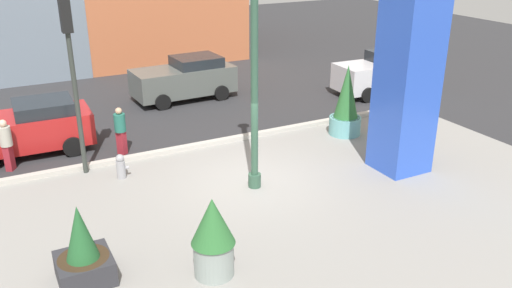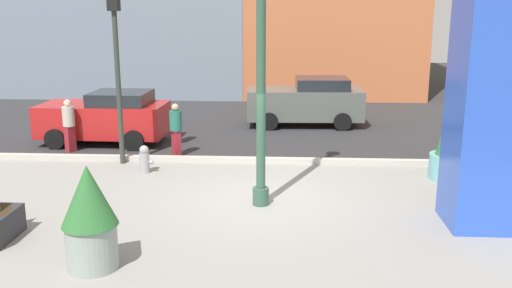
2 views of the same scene
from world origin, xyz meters
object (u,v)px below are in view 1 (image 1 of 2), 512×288
(potted_plant_by_pillar, at_px, (346,105))
(car_passing_lane, at_px, (380,73))
(potted_plant_near_left, at_px, (83,253))
(car_far_lane, at_px, (185,78))
(lamp_post, at_px, (254,64))
(fire_hydrant, at_px, (121,166))
(traffic_light_corner, at_px, (71,61))
(pedestrian_by_curb, at_px, (120,129))
(car_curb_west, at_px, (29,128))
(pedestrian_crossing, at_px, (6,143))
(art_pillar_blue, at_px, (408,70))
(potted_plant_near_right, at_px, (213,236))

(potted_plant_by_pillar, height_order, car_passing_lane, potted_plant_by_pillar)
(potted_plant_near_left, relative_size, car_far_lane, 0.41)
(lamp_post, xyz_separation_m, car_passing_lane, (9.15, 5.67, -2.62))
(lamp_post, xyz_separation_m, potted_plant_near_left, (-5.10, -2.21, -2.88))
(fire_hydrant, relative_size, traffic_light_corner, 0.15)
(potted_plant_near_left, relative_size, pedestrian_by_curb, 1.11)
(lamp_post, xyz_separation_m, car_curb_west, (-5.27, 5.62, -2.69))
(fire_hydrant, height_order, pedestrian_crossing, pedestrian_crossing)
(art_pillar_blue, distance_m, car_passing_lane, 8.33)
(potted_plant_near_right, height_order, car_far_lane, potted_plant_near_right)
(lamp_post, distance_m, car_far_lane, 9.33)
(potted_plant_near_left, bearing_deg, art_pillar_blue, 7.90)
(potted_plant_near_left, xyz_separation_m, potted_plant_by_pillar, (9.86, 4.45, 0.44))
(traffic_light_corner, relative_size, car_passing_lane, 1.29)
(traffic_light_corner, distance_m, car_passing_lane, 13.66)
(art_pillar_blue, height_order, pedestrian_crossing, art_pillar_blue)
(pedestrian_crossing, bearing_deg, potted_plant_near_left, -82.08)
(fire_hydrant, bearing_deg, traffic_light_corner, 134.43)
(potted_plant_by_pillar, bearing_deg, car_far_lane, 117.81)
(traffic_light_corner, relative_size, car_curb_west, 1.26)
(potted_plant_by_pillar, xyz_separation_m, car_passing_lane, (4.39, 3.43, -0.18))
(car_far_lane, xyz_separation_m, car_curb_west, (-6.54, -3.24, -0.04))
(car_far_lane, bearing_deg, fire_hydrant, -124.23)
(potted_plant_near_left, height_order, pedestrian_crossing, potted_plant_near_left)
(art_pillar_blue, height_order, car_passing_lane, art_pillar_blue)
(potted_plant_near_left, height_order, potted_plant_by_pillar, potted_plant_by_pillar)
(potted_plant_near_right, height_order, car_curb_west, potted_plant_near_right)
(potted_plant_near_left, bearing_deg, car_passing_lane, 28.95)
(car_curb_west, bearing_deg, pedestrian_crossing, -122.12)
(fire_hydrant, bearing_deg, lamp_post, -35.89)
(car_curb_west, bearing_deg, potted_plant_near_left, -88.72)
(potted_plant_near_left, distance_m, pedestrian_by_curb, 6.77)
(potted_plant_near_left, distance_m, fire_hydrant, 4.92)
(fire_hydrant, xyz_separation_m, car_passing_lane, (12.34, 3.36, 0.54))
(potted_plant_near_left, relative_size, potted_plant_by_pillar, 0.69)
(potted_plant_near_right, bearing_deg, fire_hydrant, 95.49)
(potted_plant_near_right, height_order, pedestrian_crossing, potted_plant_near_right)
(lamp_post, distance_m, traffic_light_corner, 5.16)
(traffic_light_corner, distance_m, car_curb_west, 3.73)
(fire_hydrant, bearing_deg, car_curb_west, 122.17)
(potted_plant_near_right, relative_size, car_far_lane, 0.42)
(traffic_light_corner, xyz_separation_m, car_curb_west, (-1.22, 2.44, -2.55))
(potted_plant_by_pillar, relative_size, car_curb_west, 0.62)
(lamp_post, height_order, car_curb_west, lamp_post)
(potted_plant_by_pillar, xyz_separation_m, car_curb_west, (-10.03, 3.38, -0.24))
(fire_hydrant, relative_size, car_curb_west, 0.19)
(lamp_post, bearing_deg, art_pillar_blue, -11.20)
(lamp_post, bearing_deg, car_far_lane, 81.85)
(fire_hydrant, height_order, car_curb_west, car_curb_west)
(car_passing_lane, bearing_deg, car_far_lane, 157.94)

